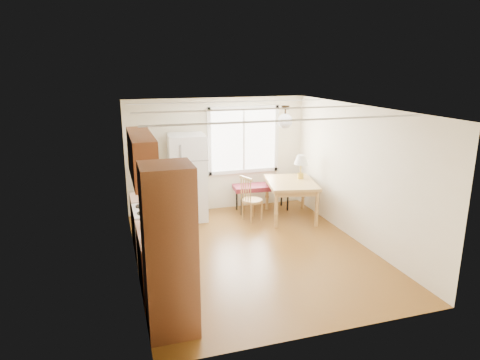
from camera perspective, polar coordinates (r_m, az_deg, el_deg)
name	(u,v)px	position (r m, az deg, el deg)	size (l,w,h in m)	color
room_shell	(254,183)	(7.18, 1.92, -0.44)	(4.60, 5.60, 2.62)	#583312
kitchen_run	(157,231)	(6.37, -11.02, -6.68)	(0.65, 3.40, 2.20)	brown
window_unit	(244,140)	(9.59, 0.48, 5.34)	(1.64, 0.05, 1.51)	white
pendant_light	(285,120)	(7.61, 6.03, 7.93)	(0.26, 0.26, 0.40)	#2F2215
refrigerator	(187,177)	(8.99, -7.02, 0.35)	(0.80, 0.80, 1.81)	white
bench	(262,188)	(9.54, 3.00, -1.01)	(1.33, 0.58, 0.60)	maroon
dining_table	(291,186)	(9.08, 6.82, -0.80)	(1.21, 1.46, 0.81)	#A57B3F
chair	(249,196)	(8.86, 1.20, -2.15)	(0.47, 0.46, 0.96)	#A57B3F
table_lamp	(301,162)	(9.21, 8.13, 2.45)	(0.30, 0.30, 0.52)	gold
coffee_maker	(159,228)	(5.94, -10.73, -6.31)	(0.23, 0.27, 0.36)	black
kettle	(149,219)	(6.40, -12.09, -5.08)	(0.13, 0.13, 0.24)	red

